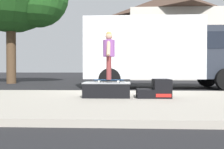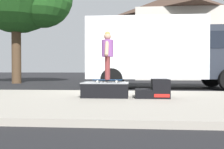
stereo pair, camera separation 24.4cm
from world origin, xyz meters
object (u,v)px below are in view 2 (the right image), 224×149
object	(u,v)px
kicker_ramp	(155,90)
skater_kid	(108,51)
skateboard	(108,80)
box_truck	(166,50)
skate_box	(105,89)

from	to	relation	value
kicker_ramp	skater_kid	bearing A→B (deg)	178.52
skateboard	kicker_ramp	bearing A→B (deg)	-1.48
skater_kid	box_truck	size ratio (longest dim) A/B	0.18
kicker_ramp	box_truck	distance (m)	5.07
kicker_ramp	skateboard	size ratio (longest dim) A/B	1.08
skate_box	box_truck	size ratio (longest dim) A/B	0.17
kicker_ramp	skater_kid	xyz separation A→B (m)	(-1.23, 0.03, 1.00)
skater_kid	skateboard	bearing A→B (deg)	93.58
kicker_ramp	skateboard	distance (m)	1.25
skateboard	skater_kid	bearing A→B (deg)	-86.42
skate_box	box_truck	bearing A→B (deg)	64.94
box_truck	skate_box	bearing A→B (deg)	-115.06
skate_box	skater_kid	size ratio (longest dim) A/B	0.96
skate_box	kicker_ramp	distance (m)	1.28
kicker_ramp	skateboard	world-z (taller)	kicker_ramp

